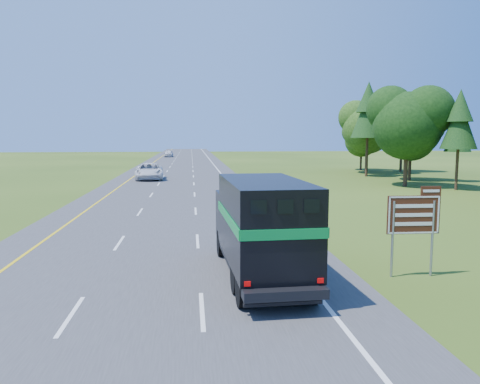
{
  "coord_description": "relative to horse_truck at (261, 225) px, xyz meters",
  "views": [
    {
      "loc": [
        1.57,
        -1.96,
        5.03
      ],
      "look_at": [
        4.32,
        24.29,
        1.85
      ],
      "focal_mm": 35.0,
      "sensor_mm": 36.0,
      "label": 1
    }
  ],
  "objects": [
    {
      "name": "exit_sign",
      "position": [
        5.47,
        -0.29,
        0.19
      ],
      "size": [
        1.93,
        0.13,
        3.27
      ],
      "rotation": [
        0.0,
        0.0,
        -0.02
      ],
      "color": "gray",
      "rests_on": "ground"
    },
    {
      "name": "lane_markings",
      "position": [
        -3.97,
        36.05,
        -1.88
      ],
      "size": [
        11.15,
        260.0,
        0.01
      ],
      "color": "yellow",
      "rests_on": "road"
    },
    {
      "name": "far_car",
      "position": [
        -7.7,
        96.99,
        -1.08
      ],
      "size": [
        2.18,
        4.85,
        1.62
      ],
      "primitive_type": "imported",
      "rotation": [
        0.0,
        0.0,
        -0.06
      ],
      "color": "silver",
      "rests_on": "road"
    },
    {
      "name": "road",
      "position": [
        -3.97,
        36.05,
        -1.91
      ],
      "size": [
        15.0,
        260.0,
        0.04
      ],
      "primitive_type": "cube",
      "color": "#38383A",
      "rests_on": "ground"
    },
    {
      "name": "white_suv",
      "position": [
        -7.21,
        38.69,
        -0.96
      ],
      "size": [
        3.56,
        6.91,
        1.86
      ],
      "primitive_type": "imported",
      "rotation": [
        0.0,
        0.0,
        0.07
      ],
      "color": "silver",
      "rests_on": "road"
    },
    {
      "name": "horse_truck",
      "position": [
        0.0,
        0.0,
        0.0
      ],
      "size": [
        2.78,
        8.06,
        3.53
      ],
      "rotation": [
        0.0,
        0.0,
        0.04
      ],
      "color": "black",
      "rests_on": "road"
    }
  ]
}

